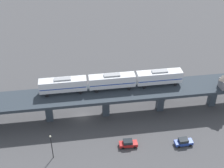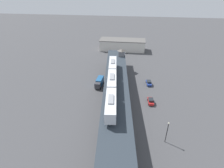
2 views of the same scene
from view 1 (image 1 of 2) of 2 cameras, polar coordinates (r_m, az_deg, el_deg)
name	(u,v)px [view 1 (image 1 of 2)]	position (r m, az deg, el deg)	size (l,w,h in m)	color
ground_plane	(82,117)	(84.99, -5.51, -5.94)	(400.00, 400.00, 0.00)	#424244
elevated_viaduct	(80,98)	(80.98, -5.87, -2.53)	(18.52, 92.36, 7.41)	#283039
subway_train	(112,81)	(80.60, 0.00, 0.61)	(6.91, 37.28, 4.45)	silver
street_car_blue	(183,142)	(78.28, 12.94, -10.28)	(2.41, 4.60, 1.89)	#233D93
street_car_red	(128,143)	(76.11, 2.97, -10.79)	(2.21, 4.52, 1.89)	#AD1E1E
delivery_truck	(156,89)	(92.37, 7.98, -0.96)	(2.76, 7.33, 3.20)	#333338
street_lamp	(52,145)	(72.55, -11.00, -10.87)	(0.44, 0.44, 6.94)	black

